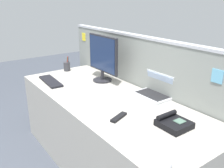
{
  "coord_description": "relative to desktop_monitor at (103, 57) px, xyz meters",
  "views": [
    {
      "loc": [
        1.69,
        -1.17,
        1.6
      ],
      "look_at": [
        0.0,
        0.05,
        0.86
      ],
      "focal_mm": 39.37,
      "sensor_mm": 36.0,
      "label": 1
    }
  ],
  "objects": [
    {
      "name": "desktop_monitor",
      "position": [
        0.0,
        0.0,
        0.0
      ],
      "size": [
        0.48,
        0.2,
        0.49
      ],
      "color": "#232328",
      "rests_on": "desk"
    },
    {
      "name": "cell_phone_white_slab",
      "position": [
        0.64,
        -0.56,
        -0.26
      ],
      "size": [
        0.15,
        0.15,
        0.01
      ],
      "primitive_type": "cube",
      "rotation": [
        0.0,
        0.0,
        0.72
      ],
      "color": "silver",
      "rests_on": "desk"
    },
    {
      "name": "tv_remote",
      "position": [
        0.8,
        -0.4,
        -0.26
      ],
      "size": [
        0.1,
        0.17,
        0.02
      ],
      "primitive_type": "cube",
      "rotation": [
        0.0,
        0.0,
        0.36
      ],
      "color": "black",
      "rests_on": "desk"
    },
    {
      "name": "computer_mouse_right_hand",
      "position": [
        1.4,
        -0.55,
        -0.25
      ],
      "size": [
        0.06,
        0.1,
        0.03
      ],
      "primitive_type": "ellipsoid",
      "rotation": [
        0.0,
        0.0,
        -0.03
      ],
      "color": "#9EA0A8",
      "rests_on": "desk"
    },
    {
      "name": "pen_cup",
      "position": [
        -0.57,
        -0.15,
        -0.21
      ],
      "size": [
        0.08,
        0.08,
        0.18
      ],
      "color": "#333338",
      "rests_on": "desk"
    },
    {
      "name": "laptop",
      "position": [
        0.64,
        0.14,
        -0.22
      ],
      "size": [
        0.33,
        0.25,
        0.21
      ],
      "color": "silver",
      "rests_on": "desk"
    },
    {
      "name": "desk_phone",
      "position": [
        1.12,
        -0.16,
        -0.24
      ],
      "size": [
        0.21,
        0.2,
        0.08
      ],
      "color": "black",
      "rests_on": "desk"
    },
    {
      "name": "keyboard_main",
      "position": [
        -0.28,
        -0.49,
        -0.26
      ],
      "size": [
        0.43,
        0.15,
        0.02
      ],
      "primitive_type": "cube",
      "rotation": [
        0.0,
        0.0,
        -0.06
      ],
      "color": "black",
      "rests_on": "desk"
    },
    {
      "name": "ground_plane",
      "position": [
        0.42,
        -0.23,
        -1.0
      ],
      "size": [
        10.0,
        10.0,
        0.0
      ],
      "primitive_type": "plane",
      "color": "#424751"
    },
    {
      "name": "cubicle_divider",
      "position": [
        0.42,
        0.22,
        -0.38
      ],
      "size": [
        2.58,
        0.07,
        1.25
      ],
      "color": "gray",
      "rests_on": "ground_plane"
    },
    {
      "name": "desk",
      "position": [
        0.42,
        -0.23,
        -0.64
      ],
      "size": [
        2.17,
        0.83,
        0.74
      ],
      "primitive_type": "cube",
      "color": "#ADA89E",
      "rests_on": "ground_plane"
    }
  ]
}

